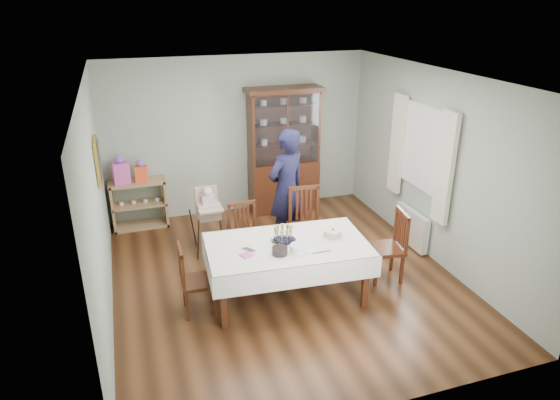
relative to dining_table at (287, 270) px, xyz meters
name	(u,v)px	position (x,y,z in m)	size (l,w,h in m)	color
floor	(284,277)	(0.11, 0.46, -0.38)	(5.00, 5.00, 0.00)	#593319
room_shell	(272,147)	(0.11, 0.99, 1.32)	(5.00, 5.00, 5.00)	#9EAA99
dining_table	(287,270)	(0.00, 0.00, 0.00)	(2.08, 1.29, 0.76)	#492012
china_cabinet	(284,149)	(0.86, 2.72, 0.74)	(1.30, 0.48, 2.18)	#492012
sideboard	(139,204)	(-1.64, 2.74, 0.02)	(0.90, 0.38, 0.80)	tan
picture_frame	(98,161)	(-2.11, 1.26, 1.27)	(0.04, 0.48, 0.58)	gold
window	(424,148)	(2.33, 0.76, 1.17)	(0.04, 1.02, 1.22)	white
curtain_left	(445,169)	(2.27, 0.14, 1.07)	(0.07, 0.30, 1.55)	silver
curtain_right	(397,144)	(2.27, 1.38, 1.07)	(0.07, 0.30, 1.55)	silver
radiator	(411,227)	(2.27, 0.76, -0.08)	(0.10, 0.80, 0.55)	white
chair_far_left	(247,251)	(-0.31, 0.84, -0.10)	(0.46, 0.46, 0.95)	#492012
chair_far_right	(307,239)	(0.60, 0.87, -0.07)	(0.52, 0.52, 1.06)	#492012
chair_end_left	(198,292)	(-1.13, 0.04, -0.12)	(0.41, 0.41, 0.89)	#492012
chair_end_right	(386,259)	(1.42, 0.02, -0.09)	(0.50, 0.50, 0.97)	#492012
woman	(286,189)	(0.45, 1.37, 0.54)	(0.67, 0.44, 1.84)	black
high_chair	(209,226)	(-0.69, 1.58, 0.01)	(0.46, 0.46, 1.01)	black
champagne_tray	(283,237)	(-0.02, 0.08, 0.44)	(0.32, 0.32, 0.19)	silver
birthday_cake	(333,234)	(0.60, 0.00, 0.42)	(0.26, 0.26, 0.18)	white
plate_stack_dark	(280,251)	(-0.17, -0.22, 0.42)	(0.19, 0.19, 0.09)	black
plate_stack_white	(299,248)	(0.07, -0.24, 0.42)	(0.22, 0.22, 0.09)	white
napkin_stack	(247,255)	(-0.55, -0.14, 0.38)	(0.13, 0.13, 0.02)	#DF52AD
cutlery	(246,250)	(-0.53, -0.01, 0.38)	(0.10, 0.15, 0.01)	silver
cake_knife	(321,252)	(0.31, -0.34, 0.38)	(0.25, 0.02, 0.01)	silver
gift_bag_pink	(121,171)	(-1.86, 2.72, 0.62)	(0.28, 0.20, 0.47)	#DF52AD
gift_bag_orange	(141,172)	(-1.56, 2.72, 0.58)	(0.20, 0.15, 0.36)	#F75227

